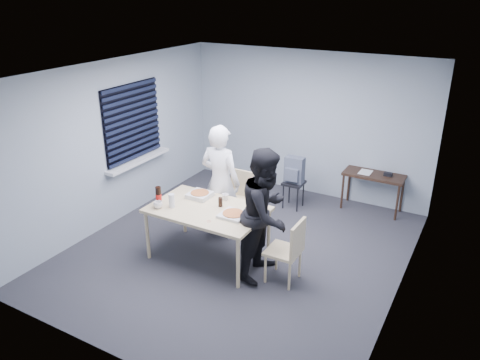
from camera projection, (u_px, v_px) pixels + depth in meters
The scene contains 19 objects.
room at pixel (134, 128), 7.65m from camera, with size 5.00×5.00×5.00m.
dining_table at pixel (208, 212), 6.46m from camera, with size 1.58×1.00×0.77m.
chair_far at pixel (239, 194), 7.49m from camera, with size 0.42×0.42×0.89m.
chair_right at pixel (290, 247), 5.98m from camera, with size 0.42×0.42×0.89m.
person_white at pixel (220, 182), 7.01m from camera, with size 0.65×0.42×1.77m, color white.
person_black at pixel (266, 214), 6.03m from camera, with size 0.86×0.47×1.77m, color black.
side_table at pixel (374, 178), 7.90m from camera, with size 1.01×0.45×0.67m.
stool at pixel (294, 188), 8.09m from camera, with size 0.34×0.34×0.48m.
backpack at pixel (294, 170), 7.95m from camera, with size 0.32×0.24×0.45m.
pizza_box_a at pixel (200, 195), 6.76m from camera, with size 0.31×0.31×0.08m.
pizza_box_b at pixel (233, 214), 6.22m from camera, with size 0.34×0.34×0.05m.
mug_a at pixel (158, 205), 6.42m from camera, with size 0.12×0.12×0.10m, color white.
mug_b at pixel (225, 197), 6.67m from camera, with size 0.10×0.10×0.09m, color white.
cola_glass at pixel (220, 202), 6.47m from camera, with size 0.06×0.06×0.13m, color black.
soda_bottle at pixel (159, 196), 6.50m from camera, with size 0.08×0.08×0.27m.
plastic_cups at pixel (172, 201), 6.43m from camera, with size 0.08×0.08×0.20m, color silver.
rubber_band at pixel (209, 221), 6.08m from camera, with size 0.05×0.05×0.00m, color red.
papers at pixel (365, 172), 7.94m from camera, with size 0.20×0.27×0.00m, color white.
black_box at pixel (388, 174), 7.78m from camera, with size 0.13×0.09×0.06m, color black.
Camera 1 is at (2.92, -5.19, 3.62)m, focal length 35.00 mm.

